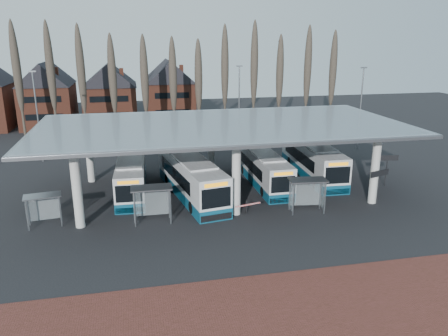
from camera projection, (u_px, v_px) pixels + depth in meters
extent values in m
plane|color=black|center=(244.00, 226.00, 32.80)|extent=(140.00, 140.00, 0.00)
cube|color=brown|center=(304.00, 325.00, 21.55)|extent=(70.00, 10.00, 0.03)
cylinder|color=silver|center=(77.00, 189.00, 31.89)|extent=(0.70, 0.70, 6.00)
cylinder|color=silver|center=(89.00, 152.00, 42.19)|extent=(0.70, 0.70, 6.00)
cylinder|color=silver|center=(236.00, 178.00, 34.27)|extent=(0.70, 0.70, 6.00)
cylinder|color=silver|center=(211.00, 146.00, 44.58)|extent=(0.70, 0.70, 6.00)
cylinder|color=silver|center=(375.00, 169.00, 36.65)|extent=(0.70, 0.70, 6.00)
cylinder|color=silver|center=(321.00, 140.00, 46.96)|extent=(0.70, 0.70, 6.00)
cube|color=gray|center=(222.00, 124.00, 38.49)|extent=(32.00, 16.00, 0.12)
cube|color=silver|center=(222.00, 124.00, 38.47)|extent=(31.50, 15.50, 0.04)
cone|color=#473D33|center=(20.00, 88.00, 57.25)|extent=(0.36, 0.36, 14.50)
ellipsoid|color=#473D33|center=(18.00, 74.00, 56.75)|extent=(1.10, 1.10, 11.02)
cone|color=#473D33|center=(52.00, 87.00, 58.04)|extent=(0.36, 0.36, 14.50)
ellipsoid|color=#473D33|center=(50.00, 74.00, 57.54)|extent=(1.10, 1.10, 11.02)
cone|color=#473D33|center=(83.00, 86.00, 58.84)|extent=(0.36, 0.36, 14.50)
ellipsoid|color=#473D33|center=(82.00, 73.00, 58.33)|extent=(1.10, 1.10, 11.02)
cone|color=#473D33|center=(113.00, 86.00, 59.63)|extent=(0.36, 0.36, 14.50)
ellipsoid|color=#473D33|center=(112.00, 73.00, 59.13)|extent=(1.10, 1.10, 11.02)
cone|color=#473D33|center=(143.00, 85.00, 60.42)|extent=(0.36, 0.36, 14.50)
ellipsoid|color=#473D33|center=(142.00, 72.00, 59.92)|extent=(1.10, 1.10, 11.02)
cone|color=#473D33|center=(172.00, 84.00, 61.22)|extent=(0.36, 0.36, 14.50)
ellipsoid|color=#473D33|center=(172.00, 72.00, 60.72)|extent=(1.10, 1.10, 11.02)
cone|color=#473D33|center=(200.00, 84.00, 62.01)|extent=(0.36, 0.36, 14.50)
ellipsoid|color=#473D33|center=(200.00, 71.00, 61.51)|extent=(1.10, 1.10, 11.02)
cone|color=#473D33|center=(228.00, 83.00, 62.81)|extent=(0.36, 0.36, 14.50)
ellipsoid|color=#473D33|center=(228.00, 71.00, 62.30)|extent=(1.10, 1.10, 11.02)
cone|color=#473D33|center=(254.00, 83.00, 63.60)|extent=(0.36, 0.36, 14.50)
ellipsoid|color=#473D33|center=(255.00, 71.00, 63.10)|extent=(1.10, 1.10, 11.02)
cone|color=#473D33|center=(280.00, 82.00, 64.39)|extent=(0.36, 0.36, 14.50)
ellipsoid|color=#473D33|center=(281.00, 70.00, 63.89)|extent=(1.10, 1.10, 11.02)
cone|color=#473D33|center=(306.00, 82.00, 65.19)|extent=(0.36, 0.36, 14.50)
ellipsoid|color=#473D33|center=(307.00, 70.00, 64.68)|extent=(1.10, 1.10, 11.02)
cone|color=#473D33|center=(331.00, 81.00, 65.98)|extent=(0.36, 0.36, 14.50)
ellipsoid|color=#473D33|center=(332.00, 69.00, 65.48)|extent=(1.10, 1.10, 11.02)
cube|color=brown|center=(49.00, 104.00, 68.93)|extent=(8.00, 10.00, 7.00)
pyramid|color=black|center=(44.00, 58.00, 66.91)|extent=(8.30, 10.30, 3.50)
cube|color=brown|center=(111.00, 102.00, 70.82)|extent=(8.00, 10.00, 7.00)
pyramid|color=black|center=(108.00, 58.00, 68.80)|extent=(8.30, 10.30, 3.50)
cube|color=brown|center=(169.00, 100.00, 72.70)|extent=(8.00, 10.00, 7.00)
pyramid|color=black|center=(168.00, 57.00, 70.68)|extent=(8.30, 10.30, 3.50)
cylinder|color=slate|center=(38.00, 118.00, 48.39)|extent=(0.16, 0.16, 10.00)
cube|color=slate|center=(32.00, 71.00, 46.92)|extent=(0.80, 0.15, 0.15)
cylinder|color=slate|center=(239.00, 106.00, 56.90)|extent=(0.16, 0.16, 10.00)
cube|color=slate|center=(239.00, 66.00, 55.43)|extent=(0.80, 0.15, 0.15)
cylinder|color=slate|center=(360.00, 110.00, 54.06)|extent=(0.16, 0.16, 10.00)
cube|color=slate|center=(364.00, 68.00, 52.58)|extent=(0.80, 0.15, 0.15)
cube|color=white|center=(131.00, 173.00, 39.90)|extent=(2.86, 11.40, 2.64)
cube|color=navy|center=(132.00, 186.00, 40.27)|extent=(2.88, 11.42, 0.85)
cube|color=white|center=(130.00, 159.00, 39.51)|extent=(2.44, 6.87, 0.17)
cube|color=black|center=(131.00, 171.00, 40.32)|extent=(2.77, 8.24, 1.04)
cube|color=black|center=(129.00, 194.00, 34.57)|extent=(2.12, 0.14, 1.41)
cube|color=black|center=(133.00, 156.00, 45.20)|extent=(2.04, 0.14, 1.13)
cube|color=orange|center=(128.00, 182.00, 34.30)|extent=(1.68, 0.12, 0.28)
cube|color=black|center=(130.00, 210.00, 34.99)|extent=(2.28, 0.17, 0.47)
cylinder|color=black|center=(118.00, 201.00, 36.71)|extent=(0.30, 0.91, 0.90)
cylinder|color=black|center=(144.00, 199.00, 37.05)|extent=(0.30, 0.91, 0.90)
cylinder|color=black|center=(122.00, 176.00, 43.20)|extent=(0.30, 0.91, 0.90)
cylinder|color=black|center=(144.00, 175.00, 43.55)|extent=(0.30, 0.91, 0.90)
cube|color=white|center=(191.00, 175.00, 38.70)|extent=(4.79, 12.94, 2.96)
cube|color=navy|center=(191.00, 190.00, 39.11)|extent=(4.82, 12.96, 0.95)
cube|color=white|center=(191.00, 159.00, 38.25)|extent=(3.67, 7.90, 0.19)
cube|color=black|center=(189.00, 172.00, 39.13)|extent=(4.24, 9.45, 1.16)
cube|color=black|center=(216.00, 198.00, 33.06)|extent=(2.35, 0.46, 1.58)
cube|color=black|center=(172.00, 157.00, 44.28)|extent=(2.27, 0.45, 1.27)
cube|color=orange|center=(216.00, 185.00, 32.76)|extent=(1.87, 0.37, 0.32)
cube|color=black|center=(216.00, 217.00, 33.53)|extent=(2.53, 0.52, 0.53)
cylinder|color=black|center=(192.00, 207.00, 35.10)|extent=(0.46, 1.05, 1.01)
cylinder|color=black|center=(220.00, 203.00, 35.96)|extent=(0.46, 1.05, 1.01)
cylinder|color=black|center=(168.00, 179.00, 41.95)|extent=(0.46, 1.05, 1.01)
cylinder|color=black|center=(192.00, 177.00, 42.82)|extent=(0.46, 1.05, 1.01)
cube|color=white|center=(263.00, 166.00, 42.03)|extent=(2.45, 11.34, 2.64)
cube|color=navy|center=(263.00, 179.00, 42.40)|extent=(2.47, 11.36, 0.85)
cube|color=white|center=(264.00, 153.00, 41.64)|extent=(2.19, 6.81, 0.17)
cube|color=black|center=(262.00, 164.00, 42.45)|extent=(2.48, 8.17, 1.04)
cube|color=black|center=(283.00, 184.00, 36.74)|extent=(2.12, 0.07, 1.42)
cube|color=black|center=(248.00, 151.00, 47.29)|extent=(2.05, 0.06, 1.13)
cube|color=orange|center=(283.00, 174.00, 36.46)|extent=(1.69, 0.05, 0.28)
cube|color=black|center=(282.00, 200.00, 37.15)|extent=(2.29, 0.08, 0.47)
cylinder|color=black|center=(263.00, 192.00, 38.81)|extent=(0.27, 0.91, 0.91)
cylinder|color=black|center=(286.00, 190.00, 39.26)|extent=(0.27, 0.91, 0.91)
cylinder|color=black|center=(243.00, 170.00, 45.27)|extent=(0.27, 0.91, 0.91)
cylinder|color=black|center=(264.00, 168.00, 45.71)|extent=(0.27, 0.91, 0.91)
cube|color=white|center=(313.00, 158.00, 44.47)|extent=(3.15, 12.46, 2.88)
cube|color=navy|center=(312.00, 171.00, 44.87)|extent=(3.17, 12.48, 0.93)
cube|color=white|center=(314.00, 143.00, 44.04)|extent=(2.67, 7.51, 0.19)
cube|color=black|center=(311.00, 155.00, 44.93)|extent=(3.04, 9.00, 1.13)
cube|color=black|center=(338.00, 175.00, 38.64)|extent=(2.31, 0.16, 1.54)
cube|color=black|center=(294.00, 143.00, 50.26)|extent=(2.23, 0.16, 1.24)
cube|color=orange|center=(338.00, 164.00, 38.34)|extent=(1.84, 0.13, 0.31)
cube|color=black|center=(336.00, 192.00, 39.10)|extent=(2.50, 0.19, 0.51)
cylinder|color=black|center=(315.00, 183.00, 40.98)|extent=(0.33, 1.00, 0.99)
cylinder|color=black|center=(339.00, 182.00, 41.36)|extent=(0.33, 1.00, 0.99)
cylinder|color=black|center=(290.00, 161.00, 48.08)|extent=(0.33, 1.00, 0.99)
cylinder|color=black|center=(311.00, 160.00, 48.46)|extent=(0.33, 1.00, 0.99)
cube|color=gray|center=(27.00, 216.00, 31.72)|extent=(0.09, 0.09, 2.36)
cube|color=gray|center=(60.00, 212.00, 32.48)|extent=(0.09, 0.09, 2.36)
cube|color=gray|center=(28.00, 211.00, 32.65)|extent=(0.09, 0.09, 2.36)
cube|color=gray|center=(60.00, 207.00, 33.41)|extent=(0.09, 0.09, 2.36)
cube|color=gray|center=(42.00, 196.00, 32.21)|extent=(2.81, 1.69, 0.09)
cube|color=silver|center=(44.00, 208.00, 33.06)|extent=(2.25, 0.37, 1.89)
cube|color=silver|center=(27.00, 213.00, 32.16)|extent=(0.19, 1.03, 1.89)
cube|color=silver|center=(61.00, 209.00, 32.94)|extent=(0.19, 1.03, 1.89)
cube|color=gray|center=(135.00, 210.00, 32.34)|extent=(0.09, 0.09, 2.75)
cube|color=gray|center=(170.00, 207.00, 32.84)|extent=(0.09, 0.09, 2.75)
cube|color=gray|center=(135.00, 204.00, 33.48)|extent=(0.09, 0.09, 2.75)
cube|color=gray|center=(169.00, 201.00, 33.98)|extent=(0.09, 0.09, 2.75)
cube|color=gray|center=(151.00, 188.00, 32.75)|extent=(3.09, 1.57, 0.11)
cube|color=silver|center=(152.00, 202.00, 33.76)|extent=(2.64, 0.07, 2.20)
cube|color=silver|center=(134.00, 206.00, 32.89)|extent=(0.06, 1.21, 2.20)
cube|color=silver|center=(170.00, 203.00, 33.41)|extent=(0.06, 1.21, 2.20)
cube|color=gray|center=(293.00, 199.00, 34.50)|extent=(0.09, 0.09, 2.66)
cube|color=gray|center=(325.00, 198.00, 34.74)|extent=(0.09, 0.09, 2.66)
cube|color=gray|center=(290.00, 194.00, 35.62)|extent=(0.09, 0.09, 2.66)
cube|color=gray|center=(320.00, 193.00, 35.85)|extent=(0.09, 0.09, 2.66)
cube|color=gray|center=(308.00, 180.00, 34.78)|extent=(3.13, 1.81, 0.11)
cube|color=silver|center=(305.00, 193.00, 35.77)|extent=(2.54, 0.33, 2.13)
cube|color=silver|center=(291.00, 196.00, 35.04)|extent=(0.17, 1.17, 2.13)
cube|color=silver|center=(323.00, 195.00, 35.28)|extent=(0.17, 1.17, 2.13)
cylinder|color=black|center=(378.00, 188.00, 36.76)|extent=(0.09, 0.09, 2.94)
cube|color=black|center=(380.00, 173.00, 36.39)|extent=(1.95, 0.76, 0.51)
cylinder|color=black|center=(386.00, 171.00, 41.21)|extent=(0.09, 0.09, 2.99)
cube|color=black|center=(388.00, 158.00, 40.84)|extent=(2.05, 0.42, 0.51)
cube|color=black|center=(246.00, 207.00, 35.03)|extent=(0.08, 0.08, 1.11)
cube|color=red|center=(248.00, 205.00, 34.45)|extent=(2.17, 0.63, 0.10)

